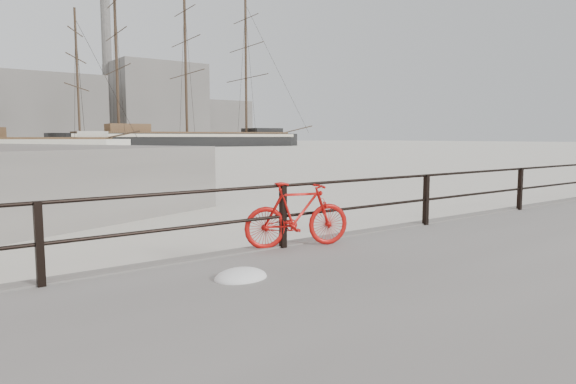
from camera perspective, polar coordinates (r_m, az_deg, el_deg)
ground at (r=10.69m, az=14.32°, el=-5.28°), size 400.00×400.00×0.00m
guardrail at (r=10.46m, az=15.09°, el=-0.83°), size 28.00×0.10×1.00m
bicycle at (r=8.07m, az=1.06°, el=-2.52°), size 1.72×0.76×1.04m
barque_black at (r=108.66m, az=-11.12°, el=4.97°), size 62.02×25.32×34.17m
schooner_mid at (r=86.55m, az=-26.55°, el=4.16°), size 33.24×26.60×22.00m
industrial_west at (r=149.39m, az=-26.22°, el=8.21°), size 32.00×18.00×18.00m
industrial_mid at (r=164.49m, az=-14.39°, el=9.45°), size 26.00×20.00×24.00m
industrial_east at (r=178.77m, az=-8.09°, el=7.70°), size 20.00×16.00×14.00m
smokestack at (r=165.59m, az=-19.43°, el=12.75°), size 2.80×2.80×44.00m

